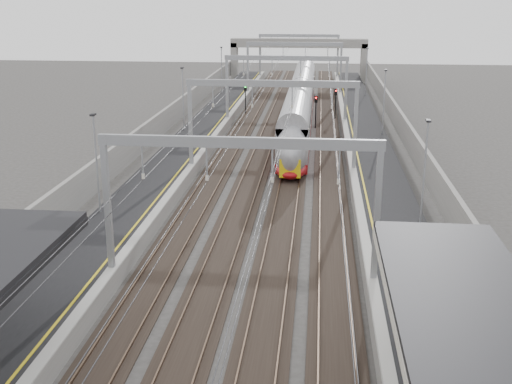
# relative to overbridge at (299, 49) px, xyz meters

# --- Properties ---
(platform_left) EXTENTS (4.00, 120.00, 1.00)m
(platform_left) POSITION_rel_overbridge_xyz_m (-8.00, -55.00, -4.81)
(platform_left) COLOR black
(platform_left) RESTS_ON ground
(platform_right) EXTENTS (4.00, 120.00, 1.00)m
(platform_right) POSITION_rel_overbridge_xyz_m (8.00, -55.00, -4.81)
(platform_right) COLOR black
(platform_right) RESTS_ON ground
(tracks) EXTENTS (11.40, 140.00, 0.20)m
(tracks) POSITION_rel_overbridge_xyz_m (0.00, -55.00, -5.26)
(tracks) COLOR black
(tracks) RESTS_ON ground
(overhead_line) EXTENTS (13.00, 140.00, 6.60)m
(overhead_line) POSITION_rel_overbridge_xyz_m (0.00, -48.38, 0.83)
(overhead_line) COLOR #919399
(overhead_line) RESTS_ON platform_left
(overbridge) EXTENTS (22.00, 2.20, 6.90)m
(overbridge) POSITION_rel_overbridge_xyz_m (0.00, 0.00, 0.00)
(overbridge) COLOR gray
(overbridge) RESTS_ON ground
(wall_left) EXTENTS (0.30, 120.00, 3.20)m
(wall_left) POSITION_rel_overbridge_xyz_m (-11.20, -55.00, -3.71)
(wall_left) COLOR gray
(wall_left) RESTS_ON ground
(wall_right) EXTENTS (0.30, 120.00, 3.20)m
(wall_right) POSITION_rel_overbridge_xyz_m (11.20, -55.00, -3.71)
(wall_right) COLOR gray
(wall_right) RESTS_ON ground
(train) EXTENTS (2.54, 46.36, 4.03)m
(train) POSITION_rel_overbridge_xyz_m (1.50, -38.06, -3.32)
(train) COLOR #9C0E12
(train) RESTS_ON ground
(signal_green) EXTENTS (0.32, 0.32, 3.48)m
(signal_green) POSITION_rel_overbridge_xyz_m (-5.20, -30.42, -2.89)
(signal_green) COLOR black
(signal_green) RESTS_ON ground
(signal_red_near) EXTENTS (0.32, 0.32, 3.48)m
(signal_red_near) POSITION_rel_overbridge_xyz_m (3.20, -37.95, -2.89)
(signal_red_near) COLOR black
(signal_red_near) RESTS_ON ground
(signal_red_far) EXTENTS (0.32, 0.32, 3.48)m
(signal_red_far) POSITION_rel_overbridge_xyz_m (5.40, -32.42, -2.89)
(signal_red_far) COLOR black
(signal_red_far) RESTS_ON ground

